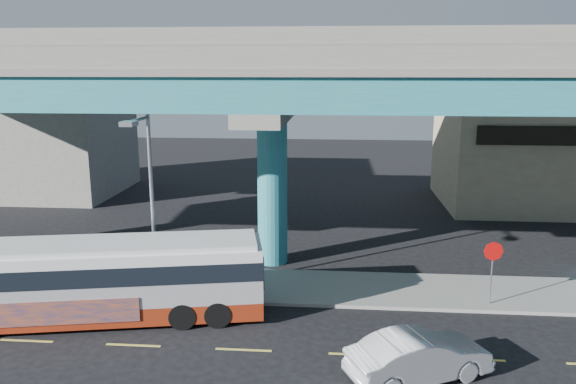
# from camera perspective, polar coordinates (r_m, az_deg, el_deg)

# --- Properties ---
(ground) EXTENTS (120.00, 120.00, 0.00)m
(ground) POSITION_cam_1_polar(r_m,az_deg,el_deg) (20.88, -4.40, -15.32)
(ground) COLOR black
(ground) RESTS_ON ground
(sidewalk) EXTENTS (70.00, 4.00, 0.15)m
(sidewalk) POSITION_cam_1_polar(r_m,az_deg,el_deg) (25.79, -2.43, -9.51)
(sidewalk) COLOR gray
(sidewalk) RESTS_ON ground
(lane_markings) EXTENTS (58.00, 0.12, 0.01)m
(lane_markings) POSITION_cam_1_polar(r_m,az_deg,el_deg) (20.62, -4.53, -15.69)
(lane_markings) COLOR #D8C64C
(lane_markings) RESTS_ON ground
(viaduct) EXTENTS (52.00, 12.40, 11.70)m
(viaduct) POSITION_cam_1_polar(r_m,az_deg,el_deg) (27.51, -1.64, 11.25)
(viaduct) COLOR #216380
(viaduct) RESTS_ON ground
(building_beige) EXTENTS (14.00, 10.23, 7.00)m
(building_beige) POSITION_cam_1_polar(r_m,az_deg,el_deg) (44.25, 24.52, 3.27)
(building_beige) COLOR tan
(building_beige) RESTS_ON ground
(building_concrete) EXTENTS (12.00, 10.00, 9.00)m
(building_concrete) POSITION_cam_1_polar(r_m,az_deg,el_deg) (48.41, -23.79, 5.22)
(building_concrete) COLOR gray
(building_concrete) RESTS_ON ground
(transit_bus) EXTENTS (12.70, 5.08, 3.19)m
(transit_bus) POSITION_cam_1_polar(r_m,az_deg,el_deg) (23.22, -18.28, -8.27)
(transit_bus) COLOR maroon
(transit_bus) RESTS_ON ground
(sedan) EXTENTS (5.19, 5.92, 1.54)m
(sedan) POSITION_cam_1_polar(r_m,az_deg,el_deg) (19.02, 13.17, -15.96)
(sedan) COLOR #B2B3B7
(sedan) RESTS_ON ground
(street_lamp) EXTENTS (0.50, 2.55, 7.85)m
(street_lamp) POSITION_cam_1_polar(r_m,az_deg,el_deg) (23.38, -14.19, 1.03)
(street_lamp) COLOR gray
(street_lamp) RESTS_ON sidewalk
(stop_sign) EXTENTS (0.81, 0.11, 2.69)m
(stop_sign) POSITION_cam_1_polar(r_m,az_deg,el_deg) (24.54, 20.09, -6.41)
(stop_sign) COLOR gray
(stop_sign) RESTS_ON sidewalk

